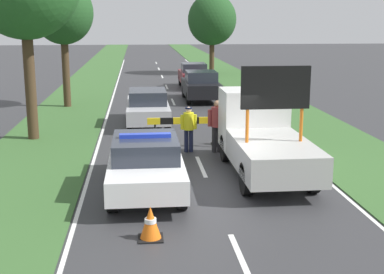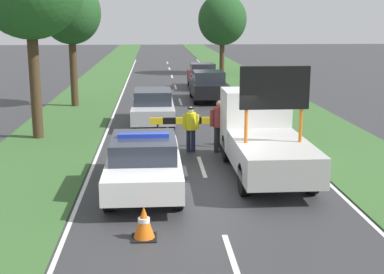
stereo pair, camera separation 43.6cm
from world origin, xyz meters
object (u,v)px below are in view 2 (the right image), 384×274
road_barrier (189,123)px  pedestrian_civilian (219,122)px  police_officer (191,125)px  queued_car_sedan_black (208,86)px  traffic_cone_near_truck (168,151)px  roadside_tree_mid_left (71,14)px  traffic_cone_centre_front (144,222)px  queued_car_wagon_maroon (202,75)px  roadside_tree_near_right (222,20)px  work_truck (263,136)px  traffic_cone_behind_barrier (221,136)px  traffic_cone_near_police (233,132)px  police_car (144,162)px  queued_car_sedan_silver (153,107)px

road_barrier → pedestrian_civilian: bearing=-28.0°
police_officer → queued_car_sedan_black: 11.68m
traffic_cone_near_truck → roadside_tree_mid_left: roadside_tree_mid_left is taller
pedestrian_civilian → traffic_cone_centre_front: 7.59m
road_barrier → queued_car_wagon_maroon: bearing=91.1°
road_barrier → pedestrian_civilian: pedestrian_civilian is taller
traffic_cone_near_truck → queued_car_sedan_black: bearing=78.4°
road_barrier → roadside_tree_near_right: roadside_tree_near_right is taller
work_truck → police_officer: 3.27m
pedestrian_civilian → roadside_tree_mid_left: 12.52m
traffic_cone_behind_barrier → traffic_cone_near_truck: bearing=-135.3°
road_barrier → queued_car_wagon_maroon: 16.71m
traffic_cone_near_police → roadside_tree_near_right: roadside_tree_near_right is taller
queued_car_wagon_maroon → traffic_cone_near_police: bearing=89.1°
traffic_cone_centre_front → queued_car_sedan_black: queued_car_sedan_black is taller
police_car → work_truck: work_truck is taller
traffic_cone_near_truck → traffic_cone_behind_barrier: 2.77m
traffic_cone_near_truck → pedestrian_civilian: bearing=25.7°
pedestrian_civilian → queued_car_wagon_maroon: (1.00, 17.30, -0.22)m
queued_car_sedan_silver → road_barrier: bearing=105.7°
police_car → queued_car_wagon_maroon: size_ratio=1.21×
queued_car_sedan_black → queued_car_sedan_silver: bearing=64.8°
police_officer → queued_car_sedan_black: bearing=-69.2°
police_officer → roadside_tree_near_right: 26.37m
queued_car_sedan_black → police_officer: bearing=81.3°
queued_car_sedan_black → roadside_tree_mid_left: 8.21m
police_officer → traffic_cone_near_police: size_ratio=2.66×
queued_car_sedan_silver → work_truck: bearing=112.8°
police_officer → roadside_tree_mid_left: size_ratio=0.25×
queued_car_sedan_black → police_car: bearing=78.1°
police_officer → traffic_cone_centre_front: bearing=108.0°
police_officer → queued_car_sedan_silver: bearing=-46.1°
road_barrier → queued_car_sedan_silver: size_ratio=0.59×
pedestrian_civilian → traffic_cone_behind_barrier: 1.33m
traffic_cone_near_police → queued_car_wagon_maroon: queued_car_wagon_maroon is taller
work_truck → road_barrier: work_truck is taller
traffic_cone_near_police → traffic_cone_centre_front: 9.63m
traffic_cone_near_police → roadside_tree_near_right: bearing=83.7°
traffic_cone_near_police → queued_car_wagon_maroon: bearing=89.1°
police_officer → roadside_tree_near_right: roadside_tree_near_right is taller
police_car → traffic_cone_behind_barrier: police_car is taller
police_car → traffic_cone_near_truck: size_ratio=8.72×
queued_car_wagon_maroon → roadside_tree_near_right: roadside_tree_near_right is taller
queued_car_sedan_silver → roadside_tree_near_right: roadside_tree_near_right is taller
traffic_cone_near_police → traffic_cone_behind_barrier: 0.98m
traffic_cone_near_truck → work_truck: bearing=-31.3°
traffic_cone_near_police → roadside_tree_mid_left: 11.73m
traffic_cone_centre_front → queued_car_wagon_maroon: queued_car_wagon_maroon is taller
police_car → traffic_cone_centre_front: bearing=-83.5°
police_car → road_barrier: (1.49, 4.69, 0.11)m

